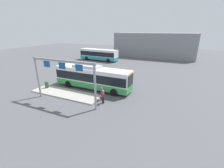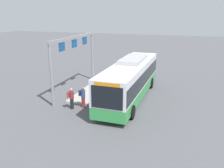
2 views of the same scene
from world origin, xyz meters
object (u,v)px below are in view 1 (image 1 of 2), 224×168
object	(u,v)px
person_boarding	(103,96)
trash_bin	(47,85)
bus_background_left	(99,54)
person_waiting_near	(102,93)
bus_main	(92,77)

from	to	relation	value
person_boarding	trash_bin	bearing A→B (deg)	52.42
bus_background_left	person_waiting_near	size ratio (longest dim) A/B	6.74
bus_main	bus_background_left	world-z (taller)	bus_main
person_boarding	bus_background_left	bearing A→B (deg)	-2.83
bus_background_left	person_boarding	bearing A→B (deg)	-56.09
bus_main	trash_bin	size ratio (longest dim) A/B	13.02
bus_main	bus_background_left	size ratio (longest dim) A/B	1.04
bus_main	trash_bin	distance (m)	6.90
bus_main	person_boarding	xyz separation A→B (m)	(3.69, -3.77, -0.92)
bus_background_left	person_waiting_near	world-z (taller)	bus_background_left
person_waiting_near	person_boarding	bearing A→B (deg)	-162.40
person_boarding	trash_bin	world-z (taller)	person_boarding
bus_background_left	trash_bin	xyz separation A→B (m)	(3.73, -22.48, -1.17)
trash_bin	person_waiting_near	bearing A→B (deg)	-0.49
bus_main	person_waiting_near	size ratio (longest dim) A/B	7.02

